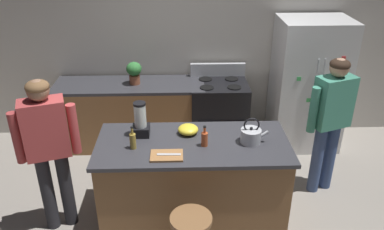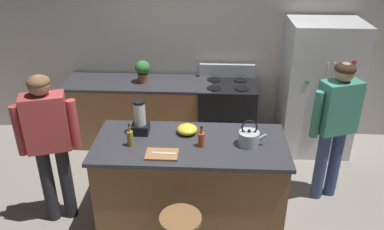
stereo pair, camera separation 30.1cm
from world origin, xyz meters
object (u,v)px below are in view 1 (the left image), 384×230
at_px(potted_plant, 134,71).
at_px(person_by_island_left, 48,143).
at_px(blender_appliance, 141,122).
at_px(bottle_vinegar, 133,140).
at_px(bottle_cooking_sauce, 205,139).
at_px(kitchen_island, 193,180).
at_px(bar_stool, 191,230).
at_px(stove_range, 218,113).
at_px(tea_kettle, 251,135).
at_px(person_by_sink_right, 331,115).
at_px(chef_knife, 169,154).
at_px(mixing_bowl, 188,129).
at_px(cutting_board, 167,156).
at_px(refrigerator, 308,85).

bearing_deg(potted_plant, person_by_island_left, -111.57).
height_order(blender_appliance, bottle_vinegar, blender_appliance).
bearing_deg(blender_appliance, potted_plant, 98.33).
bearing_deg(potted_plant, bottle_cooking_sauce, -62.80).
bearing_deg(kitchen_island, bar_stool, -93.19).
xyz_separation_m(stove_range, person_by_island_left, (-1.78, -1.62, 0.52)).
xyz_separation_m(bar_stool, bottle_vinegar, (-0.53, 0.67, 0.50)).
bearing_deg(bar_stool, stove_range, 78.87).
bearing_deg(bottle_vinegar, person_by_island_left, -179.86).
bearing_deg(kitchen_island, blender_appliance, 162.26).
height_order(bar_stool, tea_kettle, tea_kettle).
relative_size(person_by_island_left, person_by_sink_right, 1.01).
height_order(bottle_vinegar, chef_knife, bottle_vinegar).
height_order(kitchen_island, mixing_bowl, mixing_bowl).
xyz_separation_m(bottle_vinegar, mixing_bowl, (0.53, 0.27, -0.04)).
bearing_deg(person_by_island_left, potted_plant, 68.43).
height_order(blender_appliance, chef_knife, blender_appliance).
bearing_deg(mixing_bowl, tea_kettle, -17.73).
bearing_deg(chef_knife, bar_stool, -67.87).
relative_size(person_by_sink_right, cutting_board, 5.37).
distance_m(refrigerator, stove_range, 1.26).
relative_size(kitchen_island, stove_range, 1.75).
xyz_separation_m(tea_kettle, cutting_board, (-0.81, -0.23, -0.07)).
bearing_deg(blender_appliance, mixing_bowl, 1.67).
distance_m(stove_range, cutting_board, 1.94).
bearing_deg(bar_stool, blender_appliance, 117.29).
relative_size(bottle_vinegar, tea_kettle, 0.86).
distance_m(person_by_island_left, cutting_board, 1.13).
height_order(stove_range, bottle_cooking_sauce, bottle_cooking_sauce).
distance_m(stove_range, bar_stool, 2.32).
distance_m(tea_kettle, cutting_board, 0.85).
relative_size(blender_appliance, chef_knife, 1.64).
bearing_deg(person_by_sink_right, bar_stool, -142.67).
relative_size(kitchen_island, bottle_cooking_sauce, 8.80).
bearing_deg(potted_plant, mixing_bowl, -63.70).
xyz_separation_m(refrigerator, chef_knife, (-1.82, -1.75, 0.05)).
relative_size(stove_range, cutting_board, 3.63).
xyz_separation_m(stove_range, mixing_bowl, (-0.45, -1.34, 0.49)).
distance_m(potted_plant, blender_appliance, 1.40).
bearing_deg(chef_knife, refrigerator, 45.62).
relative_size(person_by_island_left, cutting_board, 5.40).
bearing_deg(person_by_sink_right, chef_knife, -158.81).
distance_m(stove_range, bottle_cooking_sauce, 1.70).
bearing_deg(tea_kettle, person_by_sink_right, 25.07).
distance_m(person_by_sink_right, bottle_cooking_sauce, 1.49).
xyz_separation_m(kitchen_island, refrigerator, (1.59, 1.50, 0.43)).
relative_size(bottle_cooking_sauce, mixing_bowl, 1.04).
bearing_deg(chef_knife, tea_kettle, 18.11).
relative_size(blender_appliance, tea_kettle, 1.31).
relative_size(bottle_vinegar, cutting_board, 0.79).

